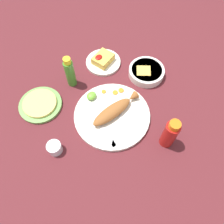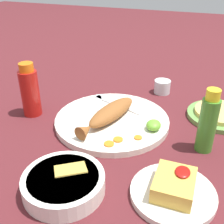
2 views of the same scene
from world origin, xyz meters
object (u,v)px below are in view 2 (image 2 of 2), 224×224
fork_far (114,104)px  guacamole_bowl (63,182)px  hot_sauce_bottle_red (30,91)px  tortilla_plate (219,116)px  salt_cup (162,87)px  fried_fish (109,114)px  fork_near (99,105)px  hot_sauce_bottle_green (208,123)px  main_plate (112,121)px  side_plate_fries (173,193)px

fork_far → guacamole_bowl: guacamole_bowl is taller
hot_sauce_bottle_red → tortilla_plate: size_ratio=0.86×
salt_cup → hot_sauce_bottle_red: bearing=130.1°
tortilla_plate → fork_far: bearing=100.2°
fried_fish → fork_near: fried_fish is taller
tortilla_plate → hot_sauce_bottle_red: bearing=107.7°
hot_sauce_bottle_green → main_plate: bearing=81.6°
hot_sauce_bottle_green → guacamole_bowl: bearing=133.4°
side_plate_fries → fork_far: bearing=37.6°
side_plate_fries → hot_sauce_bottle_red: bearing=67.3°
main_plate → fork_near: 0.09m
fork_near → salt_cup: bearing=-61.2°
fork_near → tortilla_plate: (0.09, -0.36, -0.01)m
fried_fish → hot_sauce_bottle_red: hot_sauce_bottle_red is taller
main_plate → tortilla_plate: (0.14, -0.30, -0.00)m
fork_near → salt_cup: 0.26m
hot_sauce_bottle_red → hot_sauce_bottle_green: size_ratio=0.99×
fork_far → guacamole_bowl: bearing=115.4°
fried_fish → guacamole_bowl: 0.28m
salt_cup → tortilla_plate: size_ratio=0.30×
salt_cup → side_plate_fries: (-0.49, -0.12, -0.01)m
main_plate → salt_cup: salt_cup is taller
fried_fish → fork_far: fried_fish is taller
fork_near → hot_sauce_bottle_red: hot_sauce_bottle_red is taller
salt_cup → side_plate_fries: 0.51m
main_plate → hot_sauce_bottle_green: 0.28m
main_plate → fried_fish: fried_fish is taller
hot_sauce_bottle_green → salt_cup: bearing=29.1°
hot_sauce_bottle_green → side_plate_fries: size_ratio=0.95×
hot_sauce_bottle_green → side_plate_fries: bearing=166.4°
guacamole_bowl → tortilla_plate: size_ratio=0.89×
fork_near → side_plate_fries: (-0.29, -0.28, -0.01)m
fork_far → hot_sauce_bottle_red: 0.27m
fried_fish → salt_cup: fried_fish is taller
main_plate → hot_sauce_bottle_green: hot_sauce_bottle_green is taller
main_plate → tortilla_plate: 0.33m
hot_sauce_bottle_red → tortilla_plate: 0.59m
hot_sauce_bottle_red → guacamole_bowl: (-0.26, -0.25, -0.06)m
fried_fish → hot_sauce_bottle_green: size_ratio=1.47×
hot_sauce_bottle_green → tortilla_plate: 0.20m
fried_fish → tortilla_plate: size_ratio=1.27×
main_plate → tortilla_plate: bearing=-64.3°
side_plate_fries → guacamole_bowl: size_ratio=1.02×
fried_fish → side_plate_fries: 0.31m
guacamole_bowl → side_plate_fries: bearing=-74.1°
fried_fish → fork_near: bearing=56.4°
main_plate → fried_fish: 0.03m
fried_fish → fork_near: size_ratio=1.41×
hot_sauce_bottle_green → guacamole_bowl: hot_sauce_bottle_green is taller
fork_far → guacamole_bowl: size_ratio=1.01×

